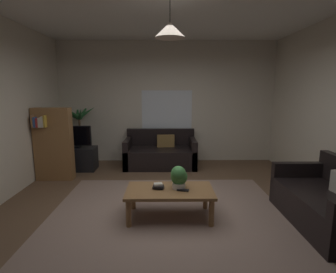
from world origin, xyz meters
TOP-DOWN VIEW (x-y plane):
  - floor at (0.00, 0.00)m, footprint 5.12×5.58m
  - rug at (0.00, -0.20)m, footprint 3.33×3.07m
  - wall_back at (0.00, 2.82)m, footprint 5.24×0.06m
  - window_pane at (-0.00, 2.79)m, footprint 1.20×0.01m
  - couch_under_window at (-0.15, 2.30)m, footprint 1.60×0.85m
  - couch_right_side at (2.07, -0.39)m, footprint 0.85×1.52m
  - coffee_table at (0.02, -0.15)m, footprint 1.18×0.63m
  - book_on_table_0 at (-0.14, -0.13)m, footprint 0.16×0.12m
  - book_on_table_1 at (-0.14, -0.14)m, footprint 0.15×0.11m
  - book_on_table_2 at (-0.14, -0.13)m, footprint 0.12×0.10m
  - remote_on_table_0 at (0.19, -0.21)m, footprint 0.17×0.09m
  - potted_plant_on_table at (0.14, -0.11)m, footprint 0.23×0.25m
  - tv_stand at (-2.01, 2.04)m, footprint 0.90×0.44m
  - tv at (-2.01, 2.02)m, footprint 0.76×0.16m
  - potted_palm_corner at (-2.05, 2.57)m, footprint 0.87×0.76m
  - bookshelf_corner at (-2.19, 1.43)m, footprint 0.70×0.31m
  - pendant_lamp at (0.02, -0.15)m, footprint 0.39×0.39m

SIDE VIEW (x-z plane):
  - floor at x=0.00m, z-range -0.02..0.00m
  - rug at x=0.00m, z-range 0.00..0.01m
  - tv_stand at x=-2.01m, z-range 0.00..0.50m
  - couch_under_window at x=-0.15m, z-range -0.14..0.68m
  - couch_right_side at x=2.07m, z-range -0.14..0.68m
  - coffee_table at x=0.02m, z-range 0.14..0.55m
  - remote_on_table_0 at x=0.19m, z-range 0.40..0.42m
  - book_on_table_0 at x=-0.14m, z-range 0.40..0.43m
  - book_on_table_1 at x=-0.14m, z-range 0.43..0.45m
  - book_on_table_2 at x=-0.14m, z-range 0.45..0.48m
  - potted_plant_on_table at x=0.14m, z-range 0.41..0.73m
  - potted_palm_corner at x=-2.05m, z-range -0.07..1.37m
  - bookshelf_corner at x=-2.19m, z-range 0.01..1.41m
  - tv at x=-2.01m, z-range 0.51..0.98m
  - window_pane at x=0.00m, z-range 0.71..1.72m
  - wall_back at x=0.00m, z-range 0.00..2.86m
  - pendant_lamp at x=0.02m, z-range 2.20..2.70m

